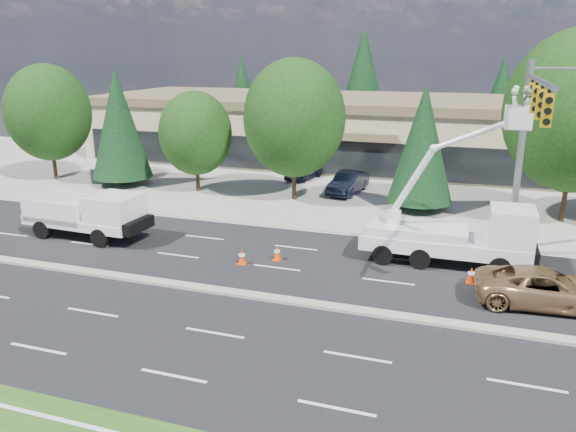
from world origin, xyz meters
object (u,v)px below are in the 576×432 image
(signal_mast, at_px, (528,131))
(minivan, at_px, (545,288))
(utility_pickup, at_px, (92,219))
(bucket_truck, at_px, (463,228))

(signal_mast, xyz_separation_m, minivan, (0.94, -4.24, -5.34))
(utility_pickup, relative_size, minivan, 1.25)
(signal_mast, xyz_separation_m, utility_pickup, (-20.51, -2.87, -5.06))
(bucket_truck, height_order, minivan, bucket_truck)
(utility_pickup, xyz_separation_m, bucket_truck, (18.25, 2.03, 0.75))
(utility_pickup, xyz_separation_m, minivan, (21.45, -1.38, -0.28))
(signal_mast, relative_size, bucket_truck, 1.27)
(utility_pickup, bearing_deg, bucket_truck, 9.39)
(minivan, bearing_deg, utility_pickup, 82.25)
(bucket_truck, bearing_deg, signal_mast, 19.67)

